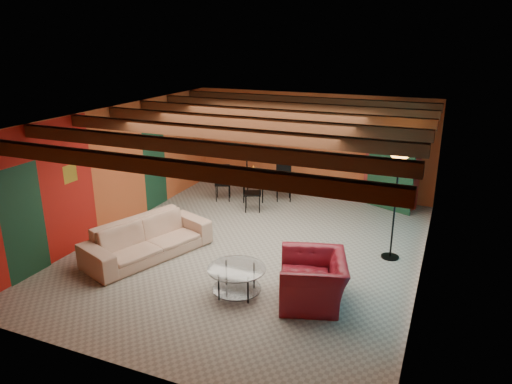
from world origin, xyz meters
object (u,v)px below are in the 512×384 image
at_px(coffee_table, 237,281).
at_px(potted_plant, 397,113).
at_px(floor_lamp, 395,207).
at_px(sofa, 148,239).
at_px(dining_table, 253,181).
at_px(vase, 253,158).
at_px(armoire, 392,165).
at_px(armchair, 313,280).

relative_size(coffee_table, potted_plant, 1.95).
bearing_deg(floor_lamp, sofa, -158.19).
bearing_deg(dining_table, vase, 0.00).
distance_m(armoire, vase, 3.48).
xyz_separation_m(coffee_table, armoire, (1.73, 5.45, 0.81)).
bearing_deg(sofa, armoire, -18.97).
bearing_deg(potted_plant, floor_lamp, -81.58).
xyz_separation_m(dining_table, vase, (0.00, 0.00, 0.61)).
relative_size(coffee_table, armoire, 0.46).
bearing_deg(dining_table, armoire, 15.62).
distance_m(armchair, coffee_table, 1.27).
height_order(armchair, armoire, armoire).
height_order(floor_lamp, potted_plant, potted_plant).
relative_size(floor_lamp, vase, 10.39).
height_order(dining_table, armoire, armoire).
relative_size(dining_table, potted_plant, 3.97).
bearing_deg(sofa, coffee_table, -85.97).
height_order(sofa, potted_plant, potted_plant).
distance_m(armchair, armoire, 5.24).
bearing_deg(floor_lamp, potted_plant, 98.42).
distance_m(armchair, dining_table, 5.11).
bearing_deg(potted_plant, vase, -164.38).
bearing_deg(potted_plant, dining_table, -164.38).
bearing_deg(coffee_table, dining_table, 109.78).
bearing_deg(sofa, dining_table, 11.75).
relative_size(coffee_table, floor_lamp, 0.46).
bearing_deg(dining_table, armchair, -56.05).
bearing_deg(coffee_table, vase, 109.78).
height_order(sofa, floor_lamp, floor_lamp).
xyz_separation_m(sofa, floor_lamp, (4.39, 1.76, 0.69)).
relative_size(dining_table, armoire, 0.93).
bearing_deg(dining_table, floor_lamp, -28.94).
bearing_deg(coffee_table, floor_lamp, 47.88).
bearing_deg(armoire, coffee_table, -83.49).
bearing_deg(potted_plant, armoire, 0.00).
height_order(dining_table, vase, vase).
relative_size(armchair, potted_plant, 2.41).
bearing_deg(armoire, dining_table, -140.26).
bearing_deg(floor_lamp, armchair, -114.08).
bearing_deg(armoire, sofa, -105.30).
distance_m(armchair, vase, 5.16).
relative_size(sofa, floor_lamp, 1.19).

